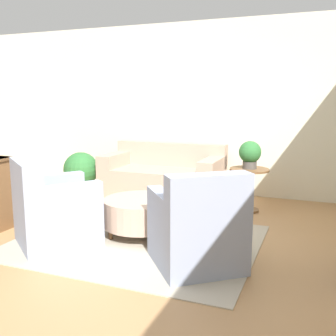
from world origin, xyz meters
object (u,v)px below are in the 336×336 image
object	(u,v)px
armchair_left	(52,212)
ottoman_table	(141,212)
couch	(164,178)
armchair_right	(198,230)
side_table	(249,182)
potted_plant_floor	(81,171)
potted_plant_on_side_table	(250,154)

from	to	relation	value
armchair_left	ottoman_table	xyz separation A→B (m)	(0.78, 0.60, -0.08)
couch	armchair_right	distance (m)	2.68
armchair_left	side_table	distance (m)	2.70
armchair_left	ottoman_table	world-z (taller)	armchair_left
couch	armchair_right	world-z (taller)	armchair_right
ottoman_table	side_table	xyz separation A→B (m)	(0.97, 1.46, 0.14)
armchair_left	potted_plant_floor	xyz separation A→B (m)	(-0.97, 2.00, 0.04)
armchair_left	potted_plant_floor	size ratio (longest dim) A/B	1.54
side_table	armchair_left	bearing A→B (deg)	-130.47
armchair_right	potted_plant_on_side_table	distance (m)	2.11
couch	ottoman_table	distance (m)	1.80
side_table	potted_plant_floor	distance (m)	2.72
side_table	potted_plant_floor	world-z (taller)	potted_plant_floor
armchair_right	ottoman_table	bearing A→B (deg)	145.40
armchair_right	potted_plant_on_side_table	xyz separation A→B (m)	(0.11, 2.05, 0.46)
armchair_left	potted_plant_on_side_table	xyz separation A→B (m)	(1.75, 2.05, 0.46)
armchair_right	potted_plant_floor	bearing A→B (deg)	142.67
side_table	potted_plant_on_side_table	bearing A→B (deg)	0.00
couch	armchair_right	size ratio (longest dim) A/B	1.72
potted_plant_on_side_table	potted_plant_floor	xyz separation A→B (m)	(-2.72, -0.06, -0.42)
armchair_left	potted_plant_on_side_table	world-z (taller)	potted_plant_on_side_table
armchair_right	side_table	size ratio (longest dim) A/B	1.79
potted_plant_floor	armchair_right	bearing A→B (deg)	-37.33
side_table	potted_plant_on_side_table	size ratio (longest dim) A/B	1.59
side_table	potted_plant_floor	bearing A→B (deg)	-178.76
armchair_right	potted_plant_on_side_table	world-z (taller)	potted_plant_on_side_table
couch	armchair_left	distance (m)	2.37
armchair_right	potted_plant_floor	world-z (taller)	armchair_right
armchair_left	armchair_right	bearing A→B (deg)	-0.00
ottoman_table	potted_plant_on_side_table	bearing A→B (deg)	56.34
couch	potted_plant_on_side_table	bearing A→B (deg)	-11.68
armchair_left	potted_plant_on_side_table	size ratio (longest dim) A/B	2.83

